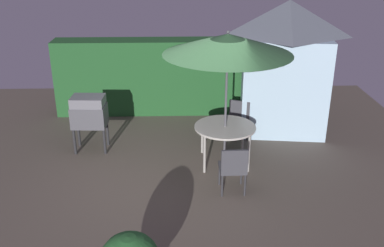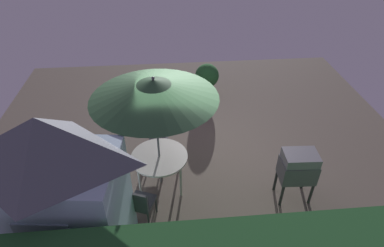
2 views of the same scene
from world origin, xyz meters
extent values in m
plane|color=brown|center=(0.00, 0.00, 0.00)|extent=(11.00, 11.00, 0.00)
cube|color=#1E4C23|center=(0.00, 3.50, 0.94)|extent=(6.14, 0.69, 1.89)
cube|color=#9EBCD1|center=(2.40, 2.24, 1.10)|extent=(2.02, 1.55, 2.20)
pyramid|color=#4C515B|center=(2.40, 2.24, 2.59)|extent=(2.14, 1.65, 0.78)
cube|color=gray|center=(2.48, 2.92, 0.86)|extent=(0.78, 0.12, 1.72)
cylinder|color=#B2ADA3|center=(0.91, 0.64, 0.77)|extent=(1.21, 1.21, 0.04)
cylinder|color=gray|center=(0.49, 0.21, 0.37)|extent=(0.05, 0.05, 0.75)
cylinder|color=gray|center=(1.33, 0.21, 0.37)|extent=(0.05, 0.05, 0.75)
cylinder|color=gray|center=(0.49, 1.06, 0.37)|extent=(0.05, 0.05, 0.75)
cylinder|color=gray|center=(1.33, 1.06, 0.37)|extent=(0.05, 0.05, 0.75)
cylinder|color=#4C4C51|center=(0.91, 0.64, 1.30)|extent=(0.04, 0.04, 2.60)
cone|color=#2D5633|center=(0.91, 0.64, 2.41)|extent=(2.41, 2.41, 0.38)
sphere|color=#4C4C51|center=(0.91, 0.64, 2.63)|extent=(0.06, 0.06, 0.06)
cube|color=#47474C|center=(-1.86, 1.29, 0.78)|extent=(0.72, 0.53, 0.45)
cube|color=slate|center=(-1.86, 1.29, 1.10)|extent=(0.69, 0.51, 0.20)
cylinder|color=#262628|center=(-2.17, 1.08, 0.28)|extent=(0.06, 0.06, 0.55)
cylinder|color=#262628|center=(-1.55, 1.08, 0.28)|extent=(0.06, 0.06, 0.55)
cylinder|color=#262628|center=(-2.17, 1.50, 0.28)|extent=(0.06, 0.06, 0.55)
cylinder|color=#262628|center=(-1.55, 1.50, 0.28)|extent=(0.06, 0.06, 0.55)
cube|color=#38383D|center=(0.94, -0.45, 0.45)|extent=(0.47, 0.47, 0.06)
cube|color=#38383D|center=(0.95, -0.66, 0.68)|extent=(0.46, 0.06, 0.45)
cylinder|color=#2C2C30|center=(0.75, -0.66, 0.23)|extent=(0.04, 0.04, 0.45)
cylinder|color=#2C2C30|center=(1.15, -0.64, 0.23)|extent=(0.04, 0.04, 0.45)
cylinder|color=#2C2C30|center=(0.74, -0.26, 0.23)|extent=(0.04, 0.04, 0.45)
cylinder|color=#2C2C30|center=(1.14, -0.24, 0.23)|extent=(0.04, 0.04, 0.45)
cube|color=#38383D|center=(1.27, 1.56, 0.45)|extent=(0.60, 0.60, 0.06)
cube|color=#38383D|center=(1.35, 1.76, 0.68)|extent=(0.45, 0.21, 0.45)
cylinder|color=#2C2C30|center=(1.53, 1.68, 0.23)|extent=(0.04, 0.04, 0.45)
cylinder|color=#2C2C30|center=(1.16, 1.82, 0.23)|extent=(0.04, 0.04, 0.45)
cylinder|color=#2C2C30|center=(1.39, 1.30, 0.23)|extent=(0.04, 0.04, 0.45)
cylinder|color=#2C2C30|center=(1.01, 1.45, 0.23)|extent=(0.04, 0.04, 0.45)
camera|label=1|loc=(0.02, -7.24, 4.18)|focal=41.06mm
camera|label=2|loc=(0.67, 5.78, 5.34)|focal=30.15mm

